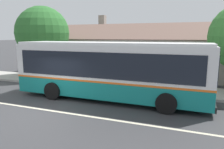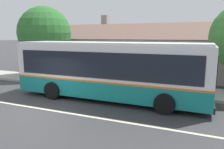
% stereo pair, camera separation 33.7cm
% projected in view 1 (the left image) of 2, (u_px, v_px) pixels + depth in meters
% --- Properties ---
extents(ground_plane, '(300.00, 300.00, 0.00)m').
position_uv_depth(ground_plane, '(43.00, 110.00, 10.81)').
color(ground_plane, '#38383A').
extents(sidewalk_far, '(60.00, 3.00, 0.15)m').
position_uv_depth(sidewalk_far, '(96.00, 84.00, 16.29)').
color(sidewalk_far, '#ADAAA3').
rests_on(sidewalk_far, ground).
extents(lane_divider_stripe, '(60.00, 0.16, 0.01)m').
position_uv_depth(lane_divider_stripe, '(43.00, 110.00, 10.81)').
color(lane_divider_stripe, beige).
rests_on(lane_divider_stripe, ground).
extents(community_building, '(23.47, 9.91, 5.90)m').
position_uv_depth(community_building, '(155.00, 54.00, 22.35)').
color(community_building, gray).
rests_on(community_building, ground).
extents(transit_bus, '(10.99, 2.79, 3.26)m').
position_uv_depth(transit_bus, '(110.00, 69.00, 12.30)').
color(transit_bus, '#147F7A').
rests_on(transit_bus, ground).
extents(bench_by_building, '(1.76, 0.51, 0.94)m').
position_uv_depth(bench_by_building, '(46.00, 74.00, 17.75)').
color(bench_by_building, brown).
rests_on(bench_by_building, sidewalk_far).
extents(bench_down_street, '(1.66, 0.51, 0.94)m').
position_uv_depth(bench_down_street, '(87.00, 78.00, 15.79)').
color(bench_down_street, brown).
rests_on(bench_down_street, sidewalk_far).
extents(street_tree_secondary, '(4.50, 4.50, 6.09)m').
position_uv_depth(street_tree_secondary, '(42.00, 35.00, 18.55)').
color(street_tree_secondary, '#4C3828').
rests_on(street_tree_secondary, ground).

